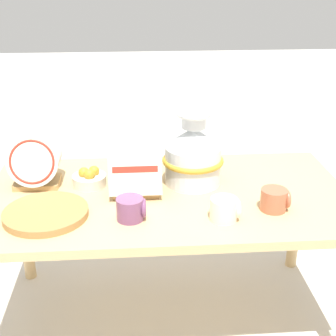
{
  "coord_description": "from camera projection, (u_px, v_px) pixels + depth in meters",
  "views": [
    {
      "loc": [
        -0.12,
        -1.68,
        1.47
      ],
      "look_at": [
        0.0,
        0.0,
        0.74
      ],
      "focal_mm": 50.0,
      "sensor_mm": 36.0,
      "label": 1
    }
  ],
  "objects": [
    {
      "name": "mug_cream_glaze",
      "position": [
        225.0,
        209.0,
        1.67
      ],
      "size": [
        0.11,
        0.1,
        0.08
      ],
      "color": "silver",
      "rests_on": "display_table"
    },
    {
      "name": "wicker_charger_stack",
      "position": [
        46.0,
        213.0,
        1.7
      ],
      "size": [
        0.31,
        0.31,
        0.03
      ],
      "color": "#AD7F47",
      "rests_on": "display_table"
    },
    {
      "name": "ground_plane",
      "position": [
        168.0,
        315.0,
        2.14
      ],
      "size": [
        14.0,
        14.0,
        0.0
      ],
      "primitive_type": "plane",
      "color": "beige"
    },
    {
      "name": "mug_terracotta_glaze",
      "position": [
        275.0,
        200.0,
        1.74
      ],
      "size": [
        0.11,
        0.1,
        0.08
      ],
      "color": "#B76647",
      "rests_on": "display_table"
    },
    {
      "name": "fruit_bowl",
      "position": [
        89.0,
        179.0,
        1.94
      ],
      "size": [
        0.14,
        0.14,
        0.08
      ],
      "color": "silver",
      "rests_on": "display_table"
    },
    {
      "name": "display_table",
      "position": [
        168.0,
        207.0,
        1.91
      ],
      "size": [
        1.46,
        0.78,
        0.63
      ],
      "color": "tan",
      "rests_on": "ground_plane"
    },
    {
      "name": "ceramic_vase",
      "position": [
        193.0,
        154.0,
        1.92
      ],
      "size": [
        0.25,
        0.25,
        0.31
      ],
      "color": "silver",
      "rests_on": "display_table"
    },
    {
      "name": "dish_rack_round_plates",
      "position": [
        35.0,
        163.0,
        1.91
      ],
      "size": [
        0.21,
        0.18,
        0.23
      ],
      "color": "tan",
      "rests_on": "display_table"
    },
    {
      "name": "dish_rack_square_plates",
      "position": [
        135.0,
        171.0,
        1.85
      ],
      "size": [
        0.21,
        0.18,
        0.23
      ],
      "color": "tan",
      "rests_on": "display_table"
    },
    {
      "name": "mug_plum_glaze",
      "position": [
        131.0,
        209.0,
        1.68
      ],
      "size": [
        0.11,
        0.1,
        0.08
      ],
      "color": "#7A4770",
      "rests_on": "display_table"
    }
  ]
}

